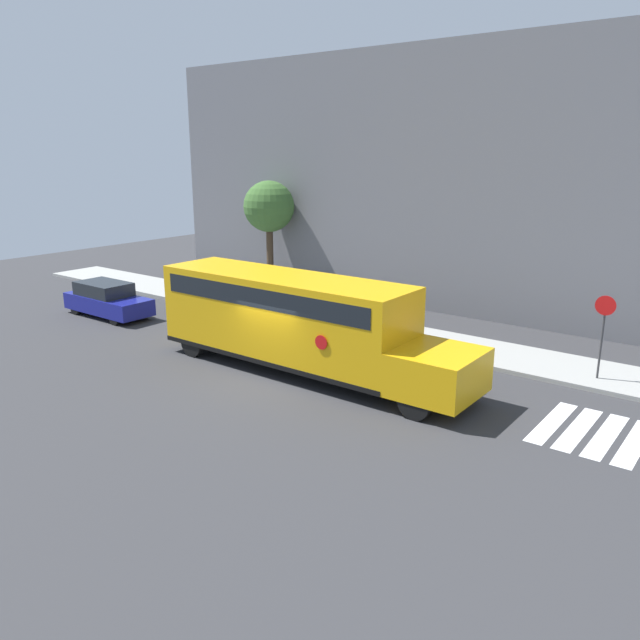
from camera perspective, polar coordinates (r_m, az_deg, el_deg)
name	(u,v)px	position (r m, az deg, el deg)	size (l,w,h in m)	color
ground_plane	(273,377)	(20.74, -4.30, -5.24)	(60.00, 60.00, 0.00)	#333335
sidewalk_strip	(378,331)	(25.68, 5.35, -1.03)	(44.00, 3.00, 0.15)	#9E9E99
building_backdrop	(456,181)	(30.41, 12.31, 12.35)	(32.00, 4.00, 11.78)	slate
crosswalk_stripes	(620,439)	(18.20, 25.76, -9.80)	(4.00, 3.20, 0.01)	white
school_bus	(295,318)	(20.80, -2.28, 0.16)	(11.58, 2.57, 3.23)	#EAA80F
parked_car	(107,300)	(29.66, -18.88, 1.77)	(4.47, 1.71, 1.53)	navy
stop_sign	(603,327)	(21.58, 24.46, -0.61)	(0.63, 0.10, 2.88)	#38383A
tree_near_sidewalk	(269,208)	(32.77, -4.69, 10.20)	(2.63, 2.63, 5.77)	#423323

